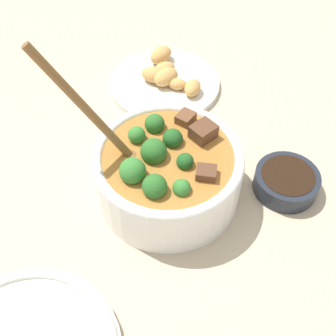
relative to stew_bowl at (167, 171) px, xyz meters
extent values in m
plane|color=#C6B293|center=(0.00, 0.00, -0.06)|extent=(4.00, 4.00, 0.00)
cylinder|color=white|center=(0.00, 0.00, -0.01)|extent=(0.22, 0.22, 0.09)
torus|color=white|center=(0.00, 0.00, 0.03)|extent=(0.22, 0.22, 0.02)
cylinder|color=#B27533|center=(0.00, 0.00, 0.00)|extent=(0.20, 0.20, 0.06)
sphere|color=#2D6B28|center=(-0.05, 0.04, 0.04)|extent=(0.03, 0.03, 0.03)
cylinder|color=#6B9956|center=(-0.05, 0.04, 0.02)|extent=(0.01, 0.01, 0.01)
sphere|color=#387F33|center=(-0.06, 0.00, 0.04)|extent=(0.03, 0.03, 0.03)
cylinder|color=#6B9956|center=(-0.06, 0.00, 0.02)|extent=(0.01, 0.01, 0.01)
sphere|color=#235B23|center=(0.03, 0.00, 0.04)|extent=(0.02, 0.02, 0.02)
cylinder|color=#6B9956|center=(0.03, 0.00, 0.02)|extent=(0.01, 0.01, 0.01)
sphere|color=#235B23|center=(-0.01, 0.03, 0.04)|extent=(0.03, 0.03, 0.03)
cylinder|color=#6B9956|center=(-0.01, 0.03, 0.02)|extent=(0.01, 0.01, 0.01)
sphere|color=#387F33|center=(0.05, -0.04, 0.04)|extent=(0.03, 0.03, 0.03)
cylinder|color=#6B9956|center=(0.05, -0.04, 0.02)|extent=(0.01, 0.01, 0.01)
sphere|color=#2D6B28|center=(-0.02, -0.01, 0.04)|extent=(0.04, 0.04, 0.04)
cylinder|color=#6B9956|center=(-0.02, -0.01, 0.02)|extent=(0.01, 0.01, 0.02)
sphere|color=#387F33|center=(-0.02, -0.06, 0.05)|extent=(0.04, 0.04, 0.04)
cylinder|color=#6B9956|center=(-0.02, -0.06, 0.02)|extent=(0.01, 0.01, 0.02)
sphere|color=#2D6B28|center=(0.02, -0.06, 0.04)|extent=(0.03, 0.03, 0.03)
cylinder|color=#6B9956|center=(0.02, -0.06, 0.02)|extent=(0.01, 0.01, 0.02)
cube|color=brown|center=(-0.02, 0.07, 0.04)|extent=(0.02, 0.03, 0.02)
cube|color=brown|center=(0.02, 0.06, 0.04)|extent=(0.04, 0.04, 0.03)
cube|color=brown|center=(0.07, 0.00, 0.04)|extent=(0.04, 0.03, 0.02)
ellipsoid|color=brown|center=(-0.05, -0.03, 0.03)|extent=(0.04, 0.03, 0.01)
cylinder|color=brown|center=(-0.09, -0.06, 0.12)|extent=(0.11, 0.07, 0.19)
cylinder|color=#232833|center=(0.15, 0.12, -0.04)|extent=(0.10, 0.10, 0.03)
cylinder|color=black|center=(0.15, 0.12, -0.03)|extent=(0.08, 0.08, 0.01)
cylinder|color=silver|center=(-0.16, 0.22, -0.05)|extent=(0.22, 0.22, 0.01)
ellipsoid|color=tan|center=(-0.17, 0.23, -0.03)|extent=(0.05, 0.05, 0.03)
ellipsoid|color=tan|center=(-0.18, 0.20, -0.03)|extent=(0.06, 0.05, 0.03)
ellipsoid|color=tan|center=(-0.13, 0.21, -0.03)|extent=(0.04, 0.04, 0.02)
ellipsoid|color=tan|center=(-0.15, 0.21, -0.03)|extent=(0.05, 0.06, 0.03)
ellipsoid|color=tan|center=(-0.21, 0.27, -0.03)|extent=(0.04, 0.05, 0.03)
ellipsoid|color=tan|center=(-0.10, 0.22, -0.03)|extent=(0.04, 0.05, 0.03)
camera|label=1|loc=(0.24, -0.33, 0.49)|focal=45.00mm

